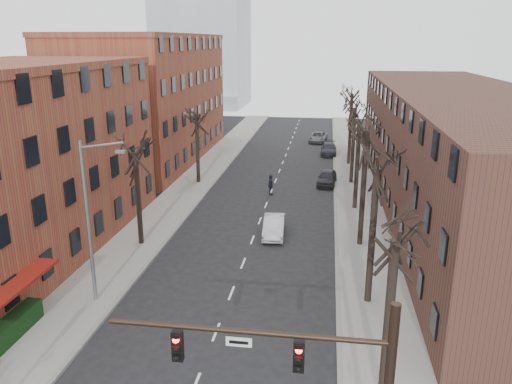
% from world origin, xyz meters
% --- Properties ---
extents(sidewalk_left, '(4.00, 90.00, 0.15)m').
position_xyz_m(sidewalk_left, '(-8.00, 35.00, 0.07)').
color(sidewalk_left, gray).
rests_on(sidewalk_left, ground).
extents(sidewalk_right, '(4.00, 90.00, 0.15)m').
position_xyz_m(sidewalk_right, '(8.00, 35.00, 0.07)').
color(sidewalk_right, gray).
rests_on(sidewalk_right, ground).
extents(building_left_far, '(12.00, 28.00, 14.00)m').
position_xyz_m(building_left_far, '(-16.00, 44.00, 7.00)').
color(building_left_far, brown).
rests_on(building_left_far, ground).
extents(building_right, '(12.00, 50.00, 10.00)m').
position_xyz_m(building_right, '(16.00, 30.00, 5.00)').
color(building_right, '#462921').
rests_on(building_right, ground).
extents(awning_left, '(1.20, 7.00, 0.15)m').
position_xyz_m(awning_left, '(-9.40, 6.00, 0.00)').
color(awning_left, maroon).
rests_on(awning_left, ground).
extents(tree_right_b, '(5.20, 5.20, 10.80)m').
position_xyz_m(tree_right_b, '(7.60, 12.00, 0.00)').
color(tree_right_b, black).
rests_on(tree_right_b, ground).
extents(tree_right_c, '(5.20, 5.20, 11.60)m').
position_xyz_m(tree_right_c, '(7.60, 20.00, 0.00)').
color(tree_right_c, black).
rests_on(tree_right_c, ground).
extents(tree_right_d, '(5.20, 5.20, 10.00)m').
position_xyz_m(tree_right_d, '(7.60, 28.00, 0.00)').
color(tree_right_d, black).
rests_on(tree_right_d, ground).
extents(tree_right_e, '(5.20, 5.20, 10.80)m').
position_xyz_m(tree_right_e, '(7.60, 36.00, 0.00)').
color(tree_right_e, black).
rests_on(tree_right_e, ground).
extents(tree_right_f, '(5.20, 5.20, 11.60)m').
position_xyz_m(tree_right_f, '(7.60, 44.00, 0.00)').
color(tree_right_f, black).
rests_on(tree_right_f, ground).
extents(tree_left_a, '(5.20, 5.20, 9.50)m').
position_xyz_m(tree_left_a, '(-7.60, 18.00, 0.00)').
color(tree_left_a, black).
rests_on(tree_left_a, ground).
extents(tree_left_b, '(5.20, 5.20, 9.50)m').
position_xyz_m(tree_left_b, '(-7.60, 34.00, 0.00)').
color(tree_left_b, black).
rests_on(tree_left_b, ground).
extents(streetlight, '(2.45, 0.22, 9.03)m').
position_xyz_m(streetlight, '(-7.03, 10.00, 5.01)').
color(streetlight, slate).
rests_on(streetlight, ground).
extents(silver_sedan, '(1.74, 4.38, 1.42)m').
position_xyz_m(silver_sedan, '(1.44, 21.13, 0.71)').
color(silver_sedan, '#ACAEB3').
rests_on(silver_sedan, ground).
extents(parked_car_near, '(2.11, 4.50, 1.49)m').
position_xyz_m(parked_car_near, '(5.20, 35.24, 0.74)').
color(parked_car_near, black).
rests_on(parked_car_near, ground).
extents(parked_car_mid, '(1.98, 4.78, 1.38)m').
position_xyz_m(parked_car_mid, '(5.30, 49.13, 0.69)').
color(parked_car_mid, '#212229').
rests_on(parked_car_mid, ground).
extents(parked_car_far, '(2.73, 5.06, 1.35)m').
position_xyz_m(parked_car_far, '(3.80, 57.10, 0.67)').
color(parked_car_far, '#515458').
rests_on(parked_car_far, ground).
extents(pedestrian_crossing, '(0.66, 1.19, 1.92)m').
position_xyz_m(pedestrian_crossing, '(0.04, 31.01, 0.96)').
color(pedestrian_crossing, black).
rests_on(pedestrian_crossing, ground).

